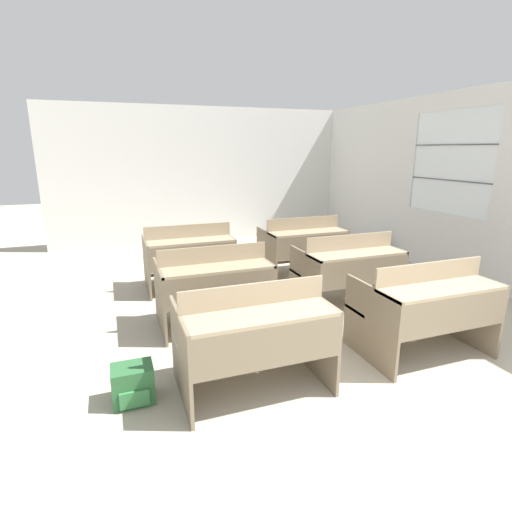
{
  "coord_description": "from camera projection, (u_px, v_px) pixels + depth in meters",
  "views": [
    {
      "loc": [
        -1.86,
        -1.25,
        1.93
      ],
      "look_at": [
        -0.42,
        2.72,
        0.79
      ],
      "focal_mm": 28.0,
      "sensor_mm": 36.0,
      "label": 1
    }
  ],
  "objects": [
    {
      "name": "ground_plane",
      "position": [
        490.0,
        502.0,
        2.25
      ],
      "size": [
        30.0,
        30.0,
        0.0
      ],
      "primitive_type": "plane",
      "color": "#B2A893"
    },
    {
      "name": "wall_back",
      "position": [
        203.0,
        176.0,
        8.37
      ],
      "size": [
        6.19,
        0.06,
        2.77
      ],
      "color": "silver",
      "rests_on": "ground_plane"
    },
    {
      "name": "wall_right_with_window",
      "position": [
        450.0,
        188.0,
        6.14
      ],
      "size": [
        0.06,
        7.11,
        2.77
      ],
      "color": "silver",
      "rests_on": "ground_plane"
    },
    {
      "name": "bench_front_left",
      "position": [
        254.0,
        334.0,
        3.21
      ],
      "size": [
        1.2,
        0.81,
        0.92
      ],
      "color": "#7C6D56",
      "rests_on": "ground_plane"
    },
    {
      "name": "bench_front_right",
      "position": [
        425.0,
        306.0,
        3.79
      ],
      "size": [
        1.2,
        0.81,
        0.92
      ],
      "color": "#7E6E57",
      "rests_on": "ground_plane"
    },
    {
      "name": "bench_second_left",
      "position": [
        214.0,
        284.0,
        4.4
      ],
      "size": [
        1.2,
        0.81,
        0.92
      ],
      "color": "#786952",
      "rests_on": "ground_plane"
    },
    {
      "name": "bench_second_right",
      "position": [
        348.0,
        269.0,
        4.97
      ],
      "size": [
        1.2,
        0.81,
        0.92
      ],
      "color": "#7F6F58",
      "rests_on": "ground_plane"
    },
    {
      "name": "bench_third_left",
      "position": [
        189.0,
        255.0,
        5.62
      ],
      "size": [
        1.2,
        0.81,
        0.92
      ],
      "color": "#7E6E57",
      "rests_on": "ground_plane"
    },
    {
      "name": "bench_third_right",
      "position": [
        302.0,
        245.0,
        6.2
      ],
      "size": [
        1.2,
        0.81,
        0.92
      ],
      "color": "#7A6A53",
      "rests_on": "ground_plane"
    },
    {
      "name": "wastepaper_bin",
      "position": [
        377.0,
        245.0,
        7.59
      ],
      "size": [
        0.23,
        0.23,
        0.34
      ],
      "color": "#33477A",
      "rests_on": "ground_plane"
    },
    {
      "name": "schoolbag",
      "position": [
        133.0,
        384.0,
        3.12
      ],
      "size": [
        0.32,
        0.26,
        0.3
      ],
      "color": "#2D6638",
      "rests_on": "ground_plane"
    }
  ]
}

